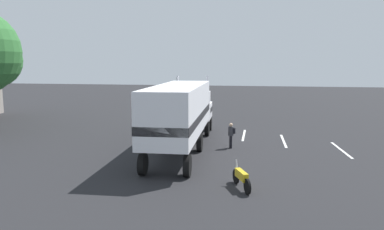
{
  "coord_description": "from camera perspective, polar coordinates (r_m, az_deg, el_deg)",
  "views": [
    {
      "loc": [
        -28.32,
        -4.53,
        5.46
      ],
      "look_at": [
        -1.39,
        0.3,
        1.6
      ],
      "focal_mm": 34.93,
      "sensor_mm": 36.0,
      "label": 1
    }
  ],
  "objects": [
    {
      "name": "ground_plane",
      "position": [
        29.2,
        1.06,
        -2.75
      ],
      "size": [
        120.0,
        120.0,
        0.0
      ],
      "primitive_type": "plane",
      "color": "#232326"
    },
    {
      "name": "semi_truck",
      "position": [
        23.05,
        -1.51,
        0.71
      ],
      "size": [
        14.27,
        3.5,
        4.5
      ],
      "color": "white",
      "rests_on": "ground_plane"
    },
    {
      "name": "motorcycle",
      "position": [
        16.62,
        7.54,
        -9.48
      ],
      "size": [
        1.99,
        0.9,
        1.12
      ],
      "color": "black",
      "rests_on": "ground_plane"
    },
    {
      "name": "lane_stripe_mid",
      "position": [
        27.03,
        13.8,
        -3.85
      ],
      "size": [
        4.4,
        0.26,
        0.01
      ],
      "primitive_type": "cube",
      "rotation": [
        0.0,
        0.0,
        0.02
      ],
      "color": "silver",
      "rests_on": "ground_plane"
    },
    {
      "name": "lane_stripe_far",
      "position": [
        25.39,
        21.82,
        -4.96
      ],
      "size": [
        4.4,
        0.51,
        0.01
      ],
      "primitive_type": "cube",
      "rotation": [
        0.0,
        0.0,
        0.08
      ],
      "color": "silver",
      "rests_on": "ground_plane"
    },
    {
      "name": "lane_stripe_near",
      "position": [
        28.55,
        7.92,
        -3.06
      ],
      "size": [
        4.4,
        0.16,
        0.01
      ],
      "primitive_type": "cube",
      "rotation": [
        0.0,
        0.0,
        0.0
      ],
      "color": "silver",
      "rests_on": "ground_plane"
    },
    {
      "name": "person_bystander",
      "position": [
        24.04,
        6.0,
        -2.96
      ],
      "size": [
        0.34,
        0.46,
        1.63
      ],
      "color": "black",
      "rests_on": "ground_plane"
    }
  ]
}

